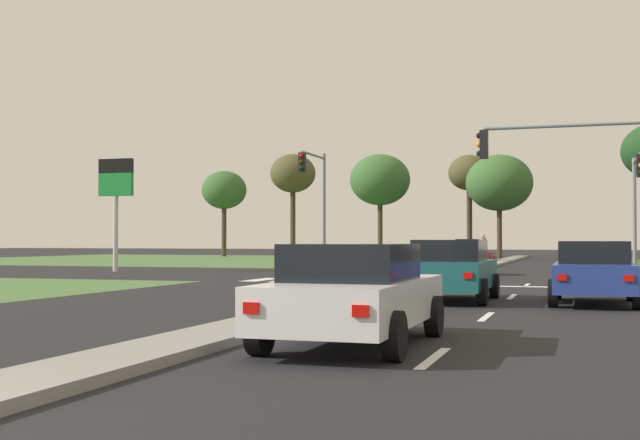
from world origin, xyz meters
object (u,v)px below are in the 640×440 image
at_px(car_navy_fifth, 468,250).
at_px(treeline_fifth, 499,183).
at_px(traffic_signal_far_right, 637,190).
at_px(treeline_third, 380,180).
at_px(traffic_signal_far_left, 316,190).
at_px(car_blue_near, 594,272).
at_px(traffic_signal_near_right, 587,168).
at_px(car_maroon_third, 443,257).
at_px(treeline_second, 293,174).
at_px(car_teal_second, 451,270).
at_px(car_white_fourth, 354,293).
at_px(pedestrian_at_median, 483,246).
at_px(treeline_fourth, 469,174).
at_px(treeline_near, 224,191).
at_px(fuel_price_totem, 116,189).

bearing_deg(car_navy_fifth, treeline_fifth, -96.07).
distance_m(traffic_signal_far_right, treeline_third, 37.03).
xyz_separation_m(traffic_signal_far_left, treeline_fifth, (6.44, 28.10, 2.04)).
height_order(car_blue_near, traffic_signal_near_right, traffic_signal_near_right).
bearing_deg(treeline_third, car_navy_fifth, -54.47).
distance_m(car_maroon_third, treeline_second, 39.33).
distance_m(car_teal_second, traffic_signal_far_right, 19.71).
xyz_separation_m(car_maroon_third, car_white_fourth, (2.77, -25.04, -0.03)).
bearing_deg(traffic_signal_near_right, car_white_fourth, -101.17).
xyz_separation_m(traffic_signal_near_right, treeline_third, (-17.16, 42.77, 2.93)).
distance_m(pedestrian_at_median, treeline_fourth, 24.59).
bearing_deg(car_white_fourth, car_teal_second, 90.00).
relative_size(traffic_signal_far_right, treeline_near, 0.67).
xyz_separation_m(traffic_signal_near_right, traffic_signal_far_right, (2.16, 11.33, -0.13)).
height_order(car_navy_fifth, traffic_signal_far_left, traffic_signal_far_left).
relative_size(car_navy_fifth, treeline_fifth, 0.50).
relative_size(car_navy_fifth, treeline_near, 0.53).
relative_size(traffic_signal_far_right, traffic_signal_far_left, 0.89).
height_order(car_blue_near, traffic_signal_far_right, traffic_signal_far_right).
bearing_deg(car_teal_second, pedestrian_at_median, 94.78).
distance_m(traffic_signal_far_right, fuel_price_totem, 24.21).
relative_size(car_teal_second, car_white_fourth, 0.94).
distance_m(car_blue_near, traffic_signal_far_right, 19.01).
relative_size(fuel_price_totem, treeline_second, 0.59).
relative_size(car_maroon_third, treeline_fifth, 0.52).
height_order(car_navy_fifth, treeline_second, treeline_second).
height_order(treeline_second, treeline_fifth, treeline_second).
height_order(treeline_near, treeline_third, treeline_third).
bearing_deg(traffic_signal_far_left, car_blue_near, -55.62).
bearing_deg(treeline_third, car_teal_second, -74.51).
distance_m(car_teal_second, fuel_price_totem, 23.61).
bearing_deg(traffic_signal_far_left, car_teal_second, -63.11).
height_order(traffic_signal_far_left, treeline_fourth, treeline_fourth).
height_order(car_white_fourth, treeline_fifth, treeline_fifth).
distance_m(car_maroon_third, pedestrian_at_median, 9.62).
bearing_deg(traffic_signal_near_right, treeline_third, 111.86).
bearing_deg(treeline_fifth, fuel_price_totem, -114.57).
height_order(traffic_signal_far_right, treeline_fifth, treeline_fifth).
bearing_deg(traffic_signal_far_left, car_white_fourth, -70.99).
relative_size(car_white_fourth, treeline_fifth, 0.53).
xyz_separation_m(fuel_price_totem, treeline_fourth, (12.44, 34.66, 3.07)).
relative_size(car_white_fourth, traffic_signal_near_right, 0.78).
bearing_deg(traffic_signal_far_right, car_white_fourth, -101.01).
xyz_separation_m(car_navy_fifth, traffic_signal_near_right, (7.71, -29.54, 3.05)).
distance_m(treeline_third, treeline_fifth, 10.94).
xyz_separation_m(car_white_fourth, fuel_price_totem, (-18.41, 23.55, 3.22)).
xyz_separation_m(car_navy_fifth, traffic_signal_far_left, (-5.33, -17.64, 3.28)).
height_order(traffic_signal_far_right, treeline_second, treeline_second).
relative_size(traffic_signal_far_left, fuel_price_totem, 1.11).
height_order(car_maroon_third, traffic_signal_near_right, traffic_signal_near_right).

